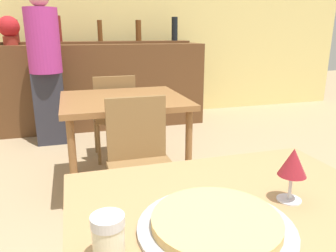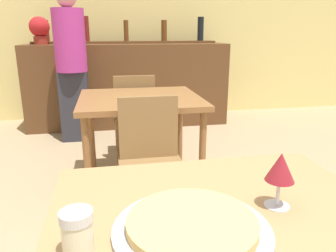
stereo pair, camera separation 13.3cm
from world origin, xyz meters
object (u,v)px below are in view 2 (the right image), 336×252
(chair_far_side_back, at_px, (134,111))
(potted_plant, at_px, (40,29))
(cheese_shaker, at_px, (77,233))
(wine_glass, at_px, (280,169))
(pizza_tray, at_px, (192,226))
(chair_far_side_front, at_px, (151,156))
(person_standing, at_px, (71,62))

(chair_far_side_back, bearing_deg, potted_plant, -50.52)
(cheese_shaker, relative_size, potted_plant, 0.32)
(wine_glass, bearing_deg, pizza_tray, -164.37)
(cheese_shaker, bearing_deg, pizza_tray, 7.19)
(chair_far_side_front, distance_m, person_standing, 2.04)
(chair_far_side_front, height_order, chair_far_side_back, same)
(pizza_tray, height_order, cheese_shaker, cheese_shaker)
(chair_far_side_front, distance_m, chair_far_side_back, 1.20)
(chair_far_side_back, relative_size, pizza_tray, 2.16)
(person_standing, distance_m, wine_glass, 3.16)
(wine_glass, bearing_deg, person_standing, 105.10)
(chair_far_side_front, bearing_deg, pizza_tray, -92.91)
(cheese_shaker, xyz_separation_m, wine_glass, (0.53, 0.11, 0.06))
(cheese_shaker, height_order, wine_glass, wine_glass)
(pizza_tray, bearing_deg, wine_glass, 15.63)
(chair_far_side_front, height_order, pizza_tray, chair_far_side_front)
(chair_far_side_front, distance_m, potted_plant, 2.74)
(chair_far_side_front, distance_m, cheese_shaker, 1.34)
(cheese_shaker, distance_m, potted_plant, 3.78)
(chair_far_side_back, bearing_deg, person_standing, -48.34)
(chair_far_side_back, xyz_separation_m, wine_glass, (0.20, -2.35, 0.39))
(chair_far_side_front, xyz_separation_m, potted_plant, (-1.01, 2.43, 0.77))
(pizza_tray, bearing_deg, cheese_shaker, -172.81)
(wine_glass, bearing_deg, chair_far_side_front, 100.00)
(potted_plant, bearing_deg, wine_glass, -71.28)
(pizza_tray, xyz_separation_m, potted_plant, (-0.95, 3.65, 0.48))
(potted_plant, bearing_deg, chair_far_side_back, -50.52)
(wine_glass, relative_size, potted_plant, 0.48)
(person_standing, xyz_separation_m, wine_glass, (0.82, -3.05, -0.03))
(cheese_shaker, bearing_deg, potted_plant, 100.52)
(wine_glass, distance_m, potted_plant, 3.80)
(person_standing, bearing_deg, wine_glass, -74.90)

